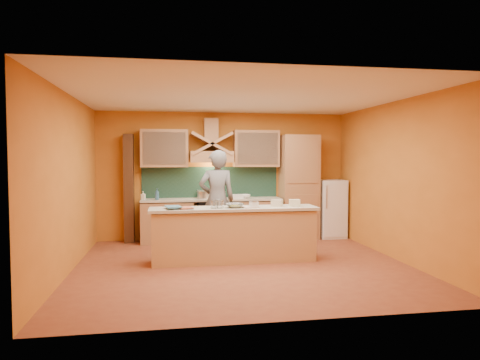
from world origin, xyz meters
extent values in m
cube|color=brown|center=(0.00, 0.00, 0.00)|extent=(5.50, 5.00, 0.01)
cube|color=white|center=(0.00, 0.00, 2.80)|extent=(5.50, 5.00, 0.01)
cube|color=orange|center=(0.00, 2.50, 1.40)|extent=(5.50, 0.02, 2.80)
cube|color=orange|center=(0.00, -2.50, 1.40)|extent=(5.50, 0.02, 2.80)
cube|color=orange|center=(-2.75, 0.00, 1.40)|extent=(0.02, 5.00, 2.80)
cube|color=orange|center=(2.75, 0.00, 1.40)|extent=(0.02, 5.00, 2.80)
cube|color=#AE794F|center=(-1.25, 2.20, 0.43)|extent=(1.10, 0.60, 0.86)
cube|color=#AE794F|center=(0.65, 2.20, 0.43)|extent=(1.10, 0.60, 0.86)
cube|color=beige|center=(-0.30, 2.20, 0.90)|extent=(3.00, 0.62, 0.04)
cube|color=black|center=(-0.30, 2.20, 0.45)|extent=(0.60, 0.58, 0.90)
cube|color=#18342A|center=(-0.30, 2.48, 1.25)|extent=(3.00, 0.03, 0.70)
cube|color=#AE794F|center=(-0.30, 2.25, 1.82)|extent=(0.92, 0.50, 0.24)
cube|color=#AE794F|center=(-0.30, 2.35, 2.40)|extent=(0.30, 0.30, 0.50)
cube|color=#AE794F|center=(-1.30, 2.33, 2.00)|extent=(1.00, 0.35, 0.80)
cube|color=#AE794F|center=(0.70, 2.33, 2.00)|extent=(1.00, 0.35, 0.80)
cube|color=#AE794F|center=(1.65, 2.20, 1.15)|extent=(0.80, 0.60, 2.30)
cube|color=white|center=(2.40, 2.20, 0.65)|extent=(0.58, 0.60, 1.30)
cube|color=#472816|center=(-2.05, 2.35, 1.15)|extent=(0.20, 0.30, 2.30)
cube|color=tan|center=(-0.10, 0.30, 0.44)|extent=(2.80, 0.55, 0.88)
cube|color=beige|center=(-0.10, 0.30, 0.92)|extent=(2.90, 0.62, 0.05)
imported|color=slate|center=(-0.28, 1.36, 0.98)|extent=(0.74, 0.51, 1.95)
cylinder|color=silver|center=(-0.50, 2.15, 0.99)|extent=(0.26, 0.26, 0.17)
cylinder|color=silver|center=(-0.08, 2.32, 0.96)|extent=(0.27, 0.27, 0.13)
imported|color=silver|center=(-1.75, 2.23, 1.01)|extent=(0.10, 0.10, 0.17)
imported|color=#2F5A81|center=(-1.46, 2.09, 1.04)|extent=(0.13, 0.13, 0.24)
imported|color=white|center=(0.41, 2.16, 0.96)|extent=(0.26, 0.26, 0.08)
cube|color=white|center=(0.25, 2.10, 0.96)|extent=(0.25, 0.20, 0.09)
imported|color=#A6553B|center=(-1.05, 0.20, 0.96)|extent=(0.28, 0.34, 0.03)
imported|color=teal|center=(-1.26, 0.20, 0.98)|extent=(0.30, 0.37, 0.03)
cylinder|color=white|center=(-0.37, 0.23, 1.02)|extent=(0.20, 0.20, 0.14)
cylinder|color=silver|center=(-0.45, 0.21, 1.02)|extent=(0.13, 0.13, 0.14)
cube|color=white|center=(0.23, 0.19, 1.00)|extent=(0.15, 0.15, 0.10)
imported|color=silver|center=(-0.10, 0.23, 0.98)|extent=(0.34, 0.34, 0.08)
cube|color=beige|center=(0.17, 0.19, 0.95)|extent=(0.29, 0.24, 0.02)
cube|color=beige|center=(0.97, 0.26, 1.01)|extent=(0.21, 0.18, 0.12)
cube|color=beige|center=(0.67, 0.34, 1.00)|extent=(0.23, 0.22, 0.11)
camera|label=1|loc=(-1.20, -6.97, 1.80)|focal=32.00mm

